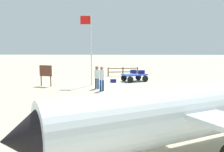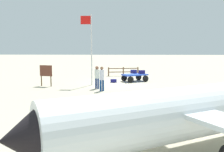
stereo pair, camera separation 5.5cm
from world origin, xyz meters
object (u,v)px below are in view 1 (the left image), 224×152
object	(u,v)px
worker_trailing	(97,75)
signboard	(46,72)
suitcase_tan	(133,72)
suitcase_maroon	(113,81)
luggage_cart	(134,76)
airplane_near	(173,114)
flagpole	(90,44)
suitcase_grey	(142,72)
worker_lead	(102,77)

from	to	relation	value
worker_trailing	signboard	world-z (taller)	worker_trailing
suitcase_tan	suitcase_maroon	distance (m)	2.35
luggage_cart	airplane_near	bearing A→B (deg)	91.33
flagpole	luggage_cart	bearing A→B (deg)	-149.52
worker_trailing	airplane_near	bearing A→B (deg)	106.05
luggage_cart	worker_trailing	bearing A→B (deg)	52.99
suitcase_grey	signboard	bearing A→B (deg)	23.11
suitcase_grey	flagpole	bearing A→B (deg)	30.55
worker_lead	worker_trailing	size ratio (longest dim) A/B	1.03
suitcase_tan	worker_trailing	distance (m)	5.39
luggage_cart	suitcase_tan	size ratio (longest dim) A/B	3.99
flagpole	signboard	size ratio (longest dim) A/B	3.39
airplane_near	signboard	distance (m)	14.27
worker_trailing	airplane_near	size ratio (longest dim) A/B	0.19
luggage_cart	signboard	size ratio (longest dim) A/B	1.47
luggage_cart	suitcase_maroon	distance (m)	1.96
flagpole	worker_lead	bearing A→B (deg)	112.50
suitcase_maroon	worker_lead	distance (m)	4.22
luggage_cart	suitcase_grey	xyz separation A→B (m)	(-0.65, -0.39, 0.32)
suitcase_maroon	worker_lead	xyz separation A→B (m)	(0.67, 4.09, 0.83)
worker_trailing	flagpole	xyz separation A→B (m)	(0.68, -1.74, 2.28)
luggage_cart	worker_trailing	distance (m)	4.83
worker_lead	suitcase_grey	bearing A→B (deg)	-121.15
signboard	flagpole	bearing A→B (deg)	-167.59
suitcase_tan	flagpole	bearing A→B (deg)	38.65
worker_lead	flagpole	distance (m)	3.68
luggage_cart	suitcase_grey	bearing A→B (deg)	-149.04
suitcase_maroon	airplane_near	world-z (taller)	airplane_near
airplane_near	luggage_cart	bearing A→B (deg)	-88.67
suitcase_grey	flagpole	world-z (taller)	flagpole
signboard	worker_lead	bearing A→B (deg)	156.54
flagpole	suitcase_maroon	bearing A→B (deg)	-141.37
luggage_cart	worker_lead	distance (m)	5.40
suitcase_tan	suitcase_maroon	size ratio (longest dim) A/B	1.13
suitcase_tan	flagpole	xyz separation A→B (m)	(3.54, 2.83, 2.45)
suitcase_maroon	flagpole	world-z (taller)	flagpole
worker_lead	airplane_near	size ratio (longest dim) A/B	0.20
suitcase_grey	suitcase_tan	bearing A→B (deg)	-25.64
worker_trailing	signboard	size ratio (longest dim) A/B	1.02
suitcase_grey	flagpole	size ratio (longest dim) A/B	0.10
suitcase_tan	signboard	bearing A→B (deg)	27.37
worker_trailing	signboard	bearing A→B (deg)	-13.90
worker_lead	airplane_near	bearing A→B (deg)	105.25
flagpole	signboard	xyz separation A→B (m)	(3.35, 0.74, -2.18)
luggage_cart	suitcase_maroon	xyz separation A→B (m)	(1.80, 0.69, -0.33)
worker_lead	luggage_cart	bearing A→B (deg)	-117.35
airplane_near	signboard	bearing A→B (deg)	-59.35
suitcase_maroon	flagpole	xyz separation A→B (m)	(1.77, 1.42, 3.11)
signboard	worker_trailing	bearing A→B (deg)	166.10
suitcase_grey	signboard	distance (m)	8.24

